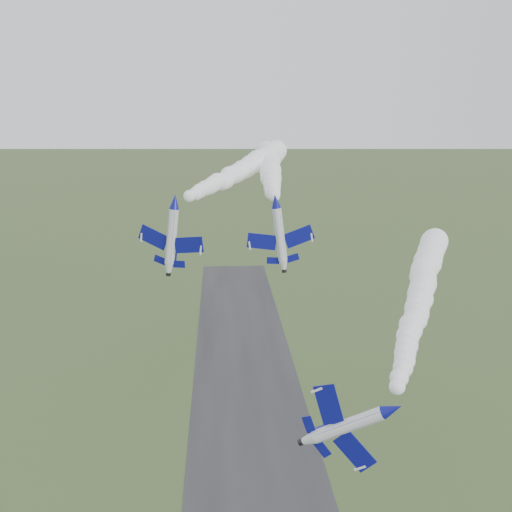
{
  "coord_description": "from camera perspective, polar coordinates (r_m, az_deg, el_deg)",
  "views": [
    {
      "loc": [
        -5.62,
        -60.34,
        59.01
      ],
      "look_at": [
        -0.46,
        17.65,
        39.54
      ],
      "focal_mm": 40.0,
      "sensor_mm": 36.0,
      "label": 1
    }
  ],
  "objects": [
    {
      "name": "smoke_trail_jet_lead",
      "position": [
        95.38,
        16.15,
        -3.34
      ],
      "size": [
        31.45,
        65.6,
        5.53
      ],
      "primitive_type": null,
      "rotation": [
        0.0,
        0.0,
        -0.39
      ],
      "color": "white"
    },
    {
      "name": "jet_lead",
      "position": [
        61.67,
        13.49,
        -14.72
      ],
      "size": [
        6.9,
        11.96,
        8.84
      ],
      "rotation": [
        0.0,
        1.03,
        -0.39
      ],
      "color": "silver"
    },
    {
      "name": "smoke_trail_jet_pair_left",
      "position": [
        109.5,
        -1.34,
        8.69
      ],
      "size": [
        25.05,
        53.26,
        4.88
      ],
      "primitive_type": null,
      "rotation": [
        0.0,
        0.0,
        -0.38
      ],
      "color": "white"
    },
    {
      "name": "jet_pair_right",
      "position": [
        81.43,
        1.97,
        5.51
      ],
      "size": [
        9.64,
        11.65,
        2.99
      ],
      "rotation": [
        0.0,
        -0.13,
        -0.05
      ],
      "color": "silver"
    },
    {
      "name": "smoke_trail_jet_pair_right",
      "position": [
        113.5,
        1.39,
        8.6
      ],
      "size": [
        8.35,
        60.29,
        5.51
      ],
      "primitive_type": null,
      "rotation": [
        0.0,
        0.0,
        -0.05
      ],
      "color": "white"
    },
    {
      "name": "jet_pair_left",
      "position": [
        81.39,
        -8.16,
        5.42
      ],
      "size": [
        10.08,
        11.68,
        3.12
      ],
      "rotation": [
        0.0,
        0.13,
        -0.38
      ],
      "color": "silver"
    },
    {
      "name": "runway",
      "position": [
        108.04,
        -0.2,
        -19.11
      ],
      "size": [
        24.0,
        260.0,
        0.04
      ],
      "primitive_type": "cube",
      "color": "#2C2B2E",
      "rests_on": "ground"
    }
  ]
}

